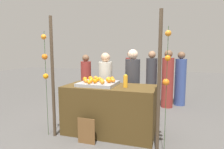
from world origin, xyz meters
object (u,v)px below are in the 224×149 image
(stall_counter, at_px, (110,109))
(vendor_right, at_px, (132,88))
(orange_1, at_px, (96,78))
(vendor_left, at_px, (106,88))
(juice_bottle, at_px, (125,81))
(chalkboard_sign, at_px, (86,131))
(orange_0, at_px, (108,80))

(stall_counter, bearing_deg, vendor_right, 68.63)
(stall_counter, xyz_separation_m, orange_1, (-0.39, 0.25, 0.57))
(vendor_left, distance_m, vendor_right, 0.63)
(juice_bottle, bearing_deg, chalkboard_sign, -138.67)
(orange_1, relative_size, juice_bottle, 0.36)
(chalkboard_sign, distance_m, vendor_left, 1.37)
(orange_0, relative_size, orange_1, 1.07)
(orange_1, bearing_deg, vendor_left, 83.36)
(stall_counter, relative_size, chalkboard_sign, 3.73)
(stall_counter, distance_m, juice_bottle, 0.67)
(orange_0, relative_size, vendor_right, 0.06)
(orange_1, height_order, chalkboard_sign, orange_1)
(orange_0, xyz_separation_m, chalkboard_sign, (-0.18, -0.64, -0.82))
(vendor_right, bearing_deg, vendor_left, -176.61)
(orange_0, bearing_deg, stall_counter, -54.03)
(juice_bottle, bearing_deg, vendor_right, 92.23)
(stall_counter, relative_size, orange_0, 18.85)
(stall_counter, height_order, orange_0, orange_0)
(vendor_left, bearing_deg, vendor_right, 3.39)
(chalkboard_sign, bearing_deg, orange_0, 74.08)
(chalkboard_sign, xyz_separation_m, vendor_left, (-0.10, 1.27, 0.50))
(stall_counter, bearing_deg, vendor_left, 115.10)
(orange_0, xyz_separation_m, orange_1, (-0.33, 0.17, -0.00))
(orange_0, bearing_deg, orange_1, 153.13)
(orange_0, relative_size, vendor_left, 0.06)
(orange_0, bearing_deg, vendor_right, 62.49)
(orange_1, xyz_separation_m, chalkboard_sign, (0.15, -0.81, -0.81))
(juice_bottle, xyz_separation_m, vendor_left, (-0.66, 0.78, -0.32))
(stall_counter, relative_size, orange_1, 20.19)
(orange_1, bearing_deg, chalkboard_sign, -79.42)
(orange_0, bearing_deg, chalkboard_sign, -105.92)
(chalkboard_sign, bearing_deg, vendor_right, 67.89)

